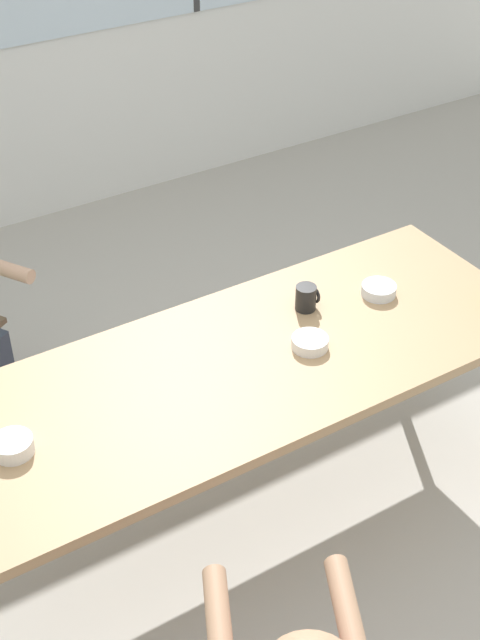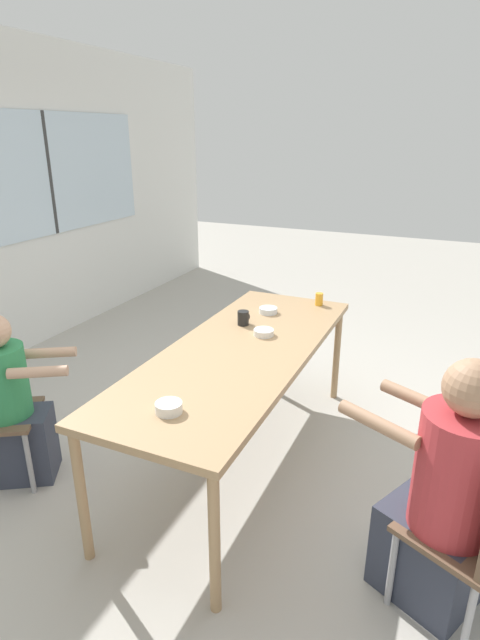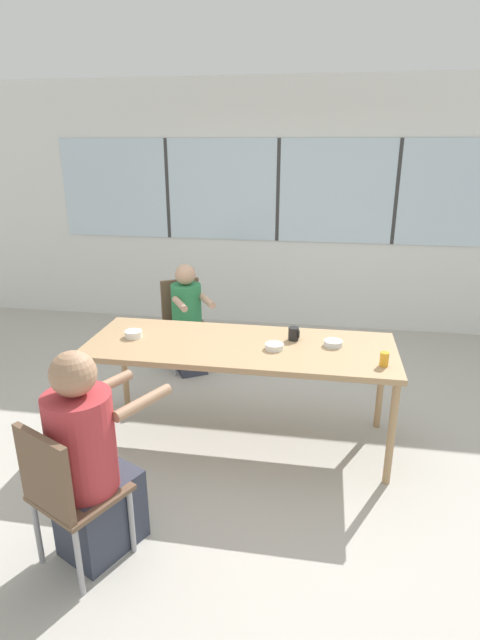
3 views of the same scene
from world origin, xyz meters
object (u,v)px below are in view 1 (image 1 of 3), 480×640
bowl_fruit (379,290)px  coffee_mug (307,297)px  bowl_white_shallow (310,343)px  bowl_cereal (13,446)px

bowl_fruit → coffee_mug: bearing=166.1°
coffee_mug → bowl_white_shallow: (-0.12, -0.19, -0.03)m
coffee_mug → bowl_fruit: size_ratio=0.74×
bowl_white_shallow → bowl_fruit: same height
bowl_cereal → bowl_fruit: size_ratio=0.97×
coffee_mug → bowl_cereal: 1.17m
bowl_white_shallow → bowl_fruit: size_ratio=0.99×
bowl_white_shallow → bowl_fruit: (0.40, 0.12, 0.00)m
coffee_mug → bowl_white_shallow: bearing=-121.9°
bowl_cereal → bowl_fruit: 1.44m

